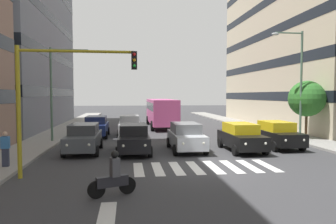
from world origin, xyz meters
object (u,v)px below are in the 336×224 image
(car_4, at_px, (84,138))
(motorcycle_with_rider, at_px, (113,177))
(car_1, at_px, (241,137))
(street_lamp_left, at_px, (297,75))
(car_3, at_px, (133,138))
(car_row2_1, at_px, (129,125))
(car_2, at_px, (186,137))
(car_row2_0, at_px, (96,126))
(bus_behind_traffic, at_px, (161,110))
(car_0, at_px, (277,134))
(street_tree_1, at_px, (307,99))
(pedestrian_waiting, at_px, (5,148))
(traffic_light_gantry, at_px, (55,88))
(street_lamp_right, at_px, (58,83))

(car_4, bearing_deg, motorcycle_with_rider, 104.02)
(car_1, bearing_deg, street_lamp_left, -149.45)
(car_3, bearing_deg, car_row2_1, -88.71)
(car_1, bearing_deg, car_2, -9.09)
(car_row2_1, bearing_deg, car_3, 91.29)
(car_1, distance_m, car_4, 9.65)
(car_3, height_order, street_lamp_left, street_lamp_left)
(car_row2_0, bearing_deg, bus_behind_traffic, -130.55)
(car_0, relative_size, street_lamp_left, 0.56)
(car_1, distance_m, car_3, 6.64)
(car_row2_0, height_order, car_row2_1, same)
(street_lamp_left, height_order, street_tree_1, street_lamp_left)
(street_lamp_left, distance_m, pedestrian_waiting, 19.58)
(car_2, distance_m, car_3, 3.28)
(car_2, bearing_deg, street_tree_1, -160.96)
(car_2, bearing_deg, car_3, 5.84)
(motorcycle_with_rider, bearing_deg, bus_behind_traffic, -100.17)
(car_row2_0, bearing_deg, car_row2_1, -167.86)
(street_lamp_left, bearing_deg, motorcycle_with_rider, 40.40)
(bus_behind_traffic, height_order, traffic_light_gantry, traffic_light_gantry)
(street_tree_1, bearing_deg, traffic_light_gantry, 28.24)
(car_3, height_order, traffic_light_gantry, traffic_light_gantry)
(street_lamp_left, xyz_separation_m, pedestrian_waiting, (18.06, 6.47, -3.92))
(car_2, distance_m, car_4, 6.25)
(car_1, relative_size, traffic_light_gantry, 0.81)
(car_4, distance_m, motorcycle_with_rider, 8.84)
(car_1, distance_m, street_lamp_left, 7.49)
(car_0, height_order, car_row2_1, same)
(car_row2_1, bearing_deg, motorcycle_with_rider, 87.67)
(motorcycle_with_rider, relative_size, street_lamp_left, 0.20)
(car_row2_1, height_order, traffic_light_gantry, traffic_light_gantry)
(bus_behind_traffic, height_order, motorcycle_with_rider, bus_behind_traffic)
(car_row2_0, bearing_deg, street_lamp_right, 50.62)
(motorcycle_with_rider, bearing_deg, street_tree_1, -140.29)
(street_lamp_right, bearing_deg, bus_behind_traffic, -130.22)
(bus_behind_traffic, xyz_separation_m, pedestrian_waiting, (9.25, 18.37, -0.86))
(car_row2_1, distance_m, traffic_light_gantry, 14.08)
(pedestrian_waiting, bearing_deg, car_3, -149.95)
(car_1, distance_m, street_lamp_right, 13.38)
(car_3, distance_m, car_row2_0, 8.21)
(street_lamp_right, bearing_deg, pedestrian_waiting, 85.19)
(car_1, xyz_separation_m, car_3, (6.63, -0.21, 0.00))
(car_0, height_order, bus_behind_traffic, bus_behind_traffic)
(motorcycle_with_rider, distance_m, street_lamp_right, 14.03)
(car_0, xyz_separation_m, motorcycle_with_rider, (10.31, 8.73, -0.24))
(car_4, relative_size, bus_behind_traffic, 0.42)
(pedestrian_waiting, bearing_deg, street_lamp_right, -94.81)
(car_0, bearing_deg, pedestrian_waiting, 15.23)
(motorcycle_with_rider, xyz_separation_m, street_lamp_left, (-12.92, -10.99, 4.27))
(car_0, bearing_deg, car_1, 18.54)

